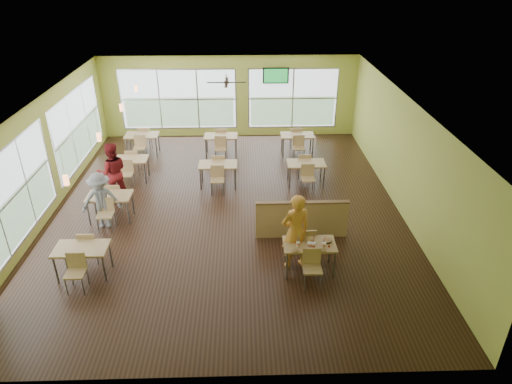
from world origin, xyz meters
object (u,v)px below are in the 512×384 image
half_wall_divider (302,219)px  food_basket (327,241)px  main_table (309,248)px  man_plaid (295,232)px

half_wall_divider → food_basket: size_ratio=11.06×
main_table → man_plaid: bearing=148.2°
half_wall_divider → main_table: bearing=-90.0°
main_table → half_wall_divider: 1.45m
half_wall_divider → man_plaid: size_ratio=1.26×
food_basket → half_wall_divider: bearing=106.6°
main_table → man_plaid: size_ratio=0.80×
main_table → man_plaid: 0.50m
half_wall_divider → food_basket: bearing=-73.4°
man_plaid → half_wall_divider: bearing=-122.6°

